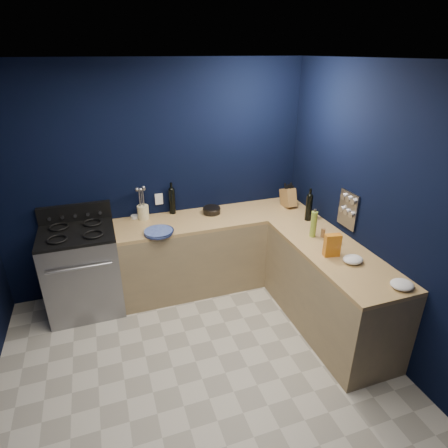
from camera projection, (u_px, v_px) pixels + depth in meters
name	position (u px, v px, depth m)	size (l,w,h in m)	color
floor	(202.00, 380.00, 3.32)	(3.50, 3.50, 0.02)	#BCB6A5
ceiling	(191.00, 59.00, 2.21)	(3.50, 3.50, 0.02)	silver
wall_back	(157.00, 180.00, 4.27)	(3.50, 0.02, 2.60)	black
wall_right	(390.00, 220.00, 3.28)	(0.02, 3.50, 2.60)	black
cab_back	(216.00, 252.00, 4.54)	(2.30, 0.63, 0.86)	#977F57
top_back	(216.00, 218.00, 4.35)	(2.30, 0.63, 0.04)	olive
cab_right	(329.00, 291.00, 3.80)	(0.63, 1.67, 0.86)	#977F57
top_right	(334.00, 252.00, 3.61)	(0.63, 1.67, 0.04)	olive
gas_range	(83.00, 272.00, 4.06)	(0.76, 0.66, 0.92)	gray
oven_door	(84.00, 289.00, 3.80)	(0.59, 0.02, 0.42)	black
cooktop	(76.00, 233.00, 3.86)	(0.76, 0.66, 0.03)	black
backguard	(75.00, 213.00, 4.07)	(0.76, 0.06, 0.20)	black
spice_panel	(348.00, 210.00, 3.80)	(0.02, 0.28, 0.38)	gray
wall_outlet	(159.00, 199.00, 4.35)	(0.09, 0.02, 0.13)	white
plate_stack	(158.00, 232.00, 3.92)	(0.30, 0.30, 0.04)	#394396
ramekin	(135.00, 217.00, 4.29)	(0.09, 0.09, 0.03)	white
utensil_crock	(143.00, 212.00, 4.25)	(0.13, 0.13, 0.16)	#F6E2C2
wine_bottle_back	(172.00, 201.00, 4.36)	(0.07, 0.07, 0.30)	black
lemon_basket	(212.00, 210.00, 4.40)	(0.20, 0.20, 0.08)	black
knife_block	(288.00, 198.00, 4.58)	(0.12, 0.20, 0.22)	olive
wine_bottle_right	(309.00, 208.00, 4.19)	(0.07, 0.07, 0.30)	black
oil_bottle	(314.00, 224.00, 3.82)	(0.06, 0.06, 0.28)	#88A736
spice_jar_near	(323.00, 233.00, 3.84)	(0.04, 0.04, 0.10)	olive
spice_jar_far	(337.00, 239.00, 3.72)	(0.05, 0.05, 0.09)	olive
crouton_bag	(332.00, 245.00, 3.46)	(0.15, 0.07, 0.22)	#A81F17
towel_front	(353.00, 259.00, 3.38)	(0.19, 0.16, 0.07)	white
towel_end	(402.00, 285.00, 3.02)	(0.19, 0.17, 0.06)	white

